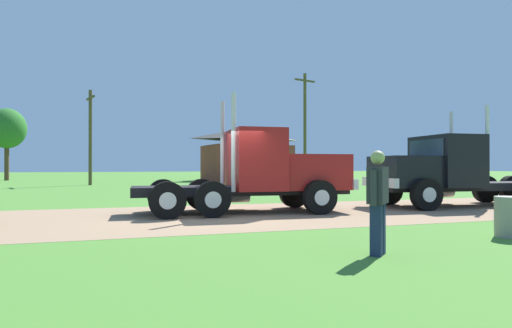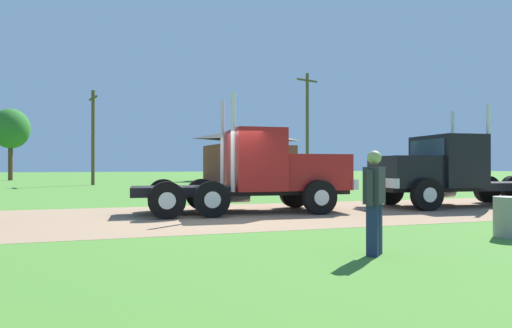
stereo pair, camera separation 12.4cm
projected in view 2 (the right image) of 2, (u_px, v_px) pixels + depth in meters
The scene contains 10 objects.
ground_plane at pixel (218, 216), 12.86m from camera, with size 200.00×200.00×0.00m, color #477C2D.
dirt_track at pixel (218, 215), 12.86m from camera, with size 120.00×6.86×0.01m, color #977759.
truck_foreground_white at pixel (266, 173), 13.92m from camera, with size 6.96×2.86×3.64m.
truck_near_left at pixel (447, 173), 15.72m from camera, with size 7.84×3.16×3.59m.
visitor_standing_near at pixel (374, 198), 7.16m from camera, with size 0.52×0.51×1.73m.
steel_barrel at pixel (509, 217), 8.92m from camera, with size 0.58×0.58×0.84m, color gray.
shed_building at pixel (249, 155), 44.05m from camera, with size 9.12×6.54×5.34m.
utility_pole_near at pixel (93, 134), 33.42m from camera, with size 0.75×2.15×7.31m.
utility_pole_far at pixel (307, 125), 36.89m from camera, with size 2.14×0.80×9.36m.
tree_mid at pixel (11, 129), 44.21m from camera, with size 3.69×3.69×7.32m.
Camera 2 is at (-2.70, -12.63, 1.47)m, focal length 30.46 mm.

